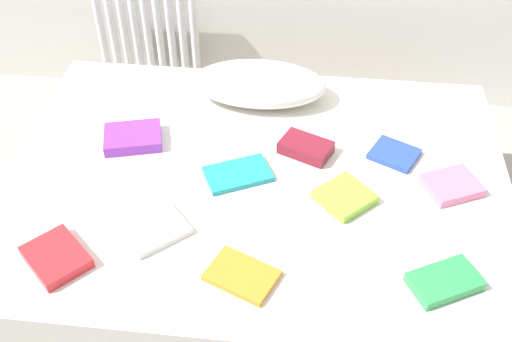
% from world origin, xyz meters
% --- Properties ---
extents(ground_plane, '(8.00, 8.00, 0.00)m').
position_xyz_m(ground_plane, '(0.00, 0.00, 0.00)').
color(ground_plane, '#9E998E').
extents(bed, '(2.00, 1.50, 0.50)m').
position_xyz_m(bed, '(0.00, 0.00, 0.25)').
color(bed, brown).
rests_on(bed, ground).
extents(radiator, '(0.58, 0.04, 0.55)m').
position_xyz_m(radiator, '(-0.74, 1.20, 0.40)').
color(radiator, white).
rests_on(radiator, ground).
extents(pillow, '(0.59, 0.31, 0.16)m').
position_xyz_m(pillow, '(-0.04, 0.52, 0.58)').
color(pillow, white).
rests_on(pillow, bed).
extents(textbook_lime, '(0.25, 0.25, 0.03)m').
position_xyz_m(textbook_lime, '(0.35, -0.10, 0.52)').
color(textbook_lime, '#8CC638').
rests_on(textbook_lime, bed).
extents(textbook_purple, '(0.27, 0.23, 0.05)m').
position_xyz_m(textbook_purple, '(-0.52, 0.15, 0.52)').
color(textbook_purple, purple).
rests_on(textbook_purple, bed).
extents(textbook_white, '(0.27, 0.26, 0.03)m').
position_xyz_m(textbook_white, '(-0.31, -0.33, 0.51)').
color(textbook_white, white).
rests_on(textbook_white, bed).
extents(textbook_orange, '(0.26, 0.23, 0.02)m').
position_xyz_m(textbook_orange, '(0.01, -0.49, 0.51)').
color(textbook_orange, orange).
rests_on(textbook_orange, bed).
extents(textbook_red, '(0.27, 0.27, 0.04)m').
position_xyz_m(textbook_red, '(-0.61, -0.49, 0.52)').
color(textbook_red, red).
rests_on(textbook_red, bed).
extents(textbook_teal, '(0.29, 0.25, 0.02)m').
position_xyz_m(textbook_teal, '(-0.06, -0.01, 0.51)').
color(textbook_teal, teal).
rests_on(textbook_teal, bed).
extents(textbook_pink, '(0.24, 0.23, 0.04)m').
position_xyz_m(textbook_pink, '(0.75, 0.01, 0.52)').
color(textbook_pink, pink).
rests_on(textbook_pink, bed).
extents(textbook_green, '(0.26, 0.22, 0.04)m').
position_xyz_m(textbook_green, '(0.67, -0.45, 0.52)').
color(textbook_green, green).
rests_on(textbook_green, bed).
extents(textbook_blue, '(0.23, 0.22, 0.02)m').
position_xyz_m(textbook_blue, '(0.54, 0.18, 0.51)').
color(textbook_blue, '#2847B7').
rests_on(textbook_blue, bed).
extents(textbook_maroon, '(0.23, 0.20, 0.05)m').
position_xyz_m(textbook_maroon, '(0.19, 0.16, 0.53)').
color(textbook_maroon, maroon).
rests_on(textbook_maroon, bed).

